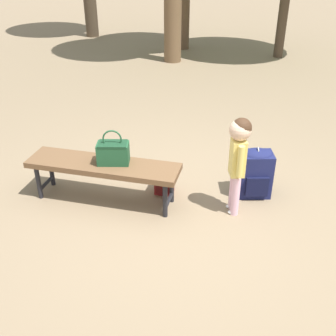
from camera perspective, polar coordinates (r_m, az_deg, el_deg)
The scene contains 6 objects.
ground_plane at distance 4.28m, azimuth 2.09°, elevation -5.83°, with size 40.00×40.00×0.00m, color #7F6B51.
park_bench at distance 4.29m, azimuth -9.04°, elevation 0.04°, with size 1.64×0.67×0.45m.
handbag at distance 4.19m, azimuth -7.68°, elevation 2.24°, with size 0.33×0.20×0.37m.
child_standing at distance 3.96m, azimuth 9.82°, elevation 2.28°, with size 0.21×0.28×1.03m.
backpack_large at distance 4.48m, azimuth 12.11°, elevation -0.45°, with size 0.36×0.33×0.57m.
backpack_small at distance 4.46m, azimuth -0.52°, elevation -1.70°, with size 0.22×0.20×0.33m.
Camera 1 is at (0.11, -3.49, 2.47)m, focal length 43.64 mm.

